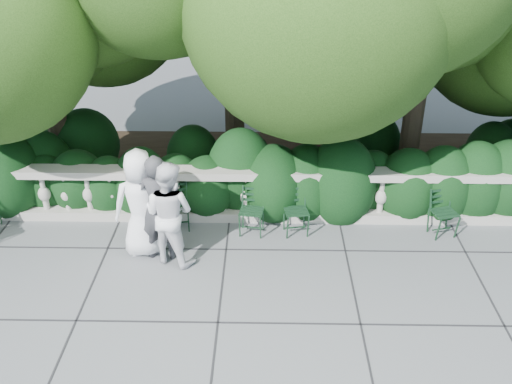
{
  "coord_description": "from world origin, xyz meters",
  "views": [
    {
      "loc": [
        0.15,
        -7.11,
        5.46
      ],
      "look_at": [
        0.0,
        1.0,
        1.0
      ],
      "focal_mm": 40.0,
      "sensor_mm": 36.0,
      "label": 1
    }
  ],
  "objects_px": {
    "chair_e": "(250,237)",
    "person_businessman": "(142,203)",
    "person_casual_man": "(169,213)",
    "chair_f": "(445,239)",
    "chair_d": "(297,238)",
    "person_woman_grey": "(158,208)",
    "chair_c": "(179,232)"
  },
  "relations": [
    {
      "from": "chair_d",
      "to": "person_businessman",
      "type": "height_order",
      "value": "person_businessman"
    },
    {
      "from": "chair_d",
      "to": "chair_e",
      "type": "xyz_separation_m",
      "value": [
        -0.81,
        -0.01,
        0.0
      ]
    },
    {
      "from": "chair_f",
      "to": "person_casual_man",
      "type": "relative_size",
      "value": 0.48
    },
    {
      "from": "chair_c",
      "to": "person_businessman",
      "type": "distance_m",
      "value": 1.18
    },
    {
      "from": "chair_f",
      "to": "person_woman_grey",
      "type": "height_order",
      "value": "person_woman_grey"
    },
    {
      "from": "person_woman_grey",
      "to": "chair_f",
      "type": "bearing_deg",
      "value": -171.76
    },
    {
      "from": "chair_f",
      "to": "person_woman_grey",
      "type": "distance_m",
      "value": 4.93
    },
    {
      "from": "person_businessman",
      "to": "person_casual_man",
      "type": "bearing_deg",
      "value": 140.0
    },
    {
      "from": "person_businessman",
      "to": "chair_e",
      "type": "bearing_deg",
      "value": 178.98
    },
    {
      "from": "chair_d",
      "to": "chair_e",
      "type": "relative_size",
      "value": 1.0
    },
    {
      "from": "person_businessman",
      "to": "person_casual_man",
      "type": "distance_m",
      "value": 0.51
    },
    {
      "from": "chair_e",
      "to": "chair_f",
      "type": "distance_m",
      "value": 3.37
    },
    {
      "from": "person_businessman",
      "to": "chair_d",
      "type": "bearing_deg",
      "value": 174.79
    },
    {
      "from": "chair_e",
      "to": "person_casual_man",
      "type": "xyz_separation_m",
      "value": [
        -1.25,
        -0.65,
        0.87
      ]
    },
    {
      "from": "chair_d",
      "to": "chair_c",
      "type": "bearing_deg",
      "value": 167.52
    },
    {
      "from": "chair_c",
      "to": "person_woman_grey",
      "type": "bearing_deg",
      "value": -112.69
    },
    {
      "from": "chair_d",
      "to": "chair_f",
      "type": "xyz_separation_m",
      "value": [
        2.55,
        0.0,
        0.0
      ]
    },
    {
      "from": "chair_d",
      "to": "chair_e",
      "type": "bearing_deg",
      "value": 171.96
    },
    {
      "from": "chair_d",
      "to": "person_casual_man",
      "type": "height_order",
      "value": "person_casual_man"
    },
    {
      "from": "chair_c",
      "to": "chair_f",
      "type": "relative_size",
      "value": 1.0
    },
    {
      "from": "chair_d",
      "to": "person_woman_grey",
      "type": "relative_size",
      "value": 0.46
    },
    {
      "from": "chair_d",
      "to": "person_woman_grey",
      "type": "xyz_separation_m",
      "value": [
        -2.25,
        -0.59,
        0.91
      ]
    },
    {
      "from": "chair_c",
      "to": "person_casual_man",
      "type": "xyz_separation_m",
      "value": [
        0.01,
        -0.79,
        0.87
      ]
    },
    {
      "from": "chair_e",
      "to": "chair_c",
      "type": "bearing_deg",
      "value": -178.58
    },
    {
      "from": "chair_e",
      "to": "person_casual_man",
      "type": "height_order",
      "value": "person_casual_man"
    },
    {
      "from": "chair_f",
      "to": "person_businessman",
      "type": "bearing_deg",
      "value": 169.64
    },
    {
      "from": "person_casual_man",
      "to": "chair_e",
      "type": "bearing_deg",
      "value": -128.71
    },
    {
      "from": "chair_d",
      "to": "chair_f",
      "type": "relative_size",
      "value": 1.0
    },
    {
      "from": "chair_e",
      "to": "person_businessman",
      "type": "distance_m",
      "value": 2.0
    },
    {
      "from": "chair_f",
      "to": "chair_e",
      "type": "bearing_deg",
      "value": 164.79
    },
    {
      "from": "chair_c",
      "to": "person_casual_man",
      "type": "distance_m",
      "value": 1.18
    },
    {
      "from": "person_businessman",
      "to": "person_casual_man",
      "type": "xyz_separation_m",
      "value": [
        0.47,
        -0.21,
        -0.04
      ]
    }
  ]
}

